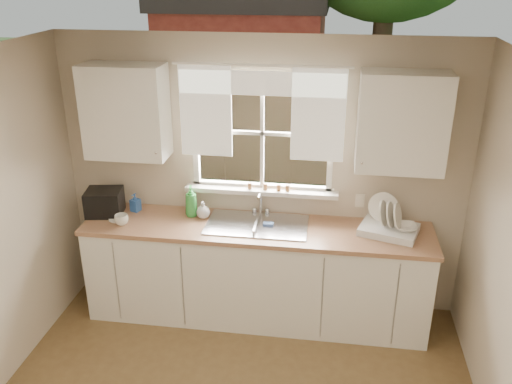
# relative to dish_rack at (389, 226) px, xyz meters

# --- Properties ---
(room_walls) EXTENTS (3.62, 4.02, 2.50)m
(room_walls) POSITION_rel_dish_rack_xyz_m (-1.12, -1.80, 0.26)
(room_walls) COLOR beige
(room_walls) RESTS_ON ground
(ceiling) EXTENTS (3.60, 4.00, 0.02)m
(ceiling) POSITION_rel_dish_rack_xyz_m (-1.12, -1.74, 1.53)
(ceiling) COLOR silver
(ceiling) RESTS_ON room_walls
(window) EXTENTS (1.38, 0.16, 1.06)m
(window) POSITION_rel_dish_rack_xyz_m (-1.12, 0.27, 0.51)
(window) COLOR white
(window) RESTS_ON room_walls
(curtains) EXTENTS (1.50, 0.03, 0.81)m
(curtains) POSITION_rel_dish_rack_xyz_m (-1.12, 0.21, 0.96)
(curtains) COLOR white
(curtains) RESTS_ON room_walls
(base_cabinets) EXTENTS (3.00, 0.62, 0.87)m
(base_cabinets) POSITION_rel_dish_rack_xyz_m (-1.12, -0.06, -0.54)
(base_cabinets) COLOR white
(base_cabinets) RESTS_ON ground
(countertop) EXTENTS (3.04, 0.65, 0.04)m
(countertop) POSITION_rel_dish_rack_xyz_m (-1.12, -0.06, -0.08)
(countertop) COLOR #A47452
(countertop) RESTS_ON base_cabinets
(upper_cabinet_left) EXTENTS (0.70, 0.33, 0.80)m
(upper_cabinet_left) POSITION_rel_dish_rack_xyz_m (-2.27, 0.09, 0.88)
(upper_cabinet_left) COLOR white
(upper_cabinet_left) RESTS_ON room_walls
(upper_cabinet_right) EXTENTS (0.70, 0.33, 0.80)m
(upper_cabinet_right) POSITION_rel_dish_rack_xyz_m (0.03, 0.09, 0.88)
(upper_cabinet_right) COLOR white
(upper_cabinet_right) RESTS_ON room_walls
(wall_outlet) EXTENTS (0.08, 0.01, 0.12)m
(wall_outlet) POSITION_rel_dish_rack_xyz_m (-0.24, 0.25, 0.11)
(wall_outlet) COLOR beige
(wall_outlet) RESTS_ON room_walls
(sill_jars) EXTENTS (0.38, 0.04, 0.06)m
(sill_jars) POSITION_rel_dish_rack_xyz_m (-1.04, 0.20, 0.21)
(sill_jars) COLOR brown
(sill_jars) RESTS_ON window
(sink) EXTENTS (0.88, 0.52, 0.40)m
(sink) POSITION_rel_dish_rack_xyz_m (-1.12, -0.02, -0.14)
(sink) COLOR #B7B7BC
(sink) RESTS_ON countertop
(dish_rack) EXTENTS (0.55, 0.47, 0.31)m
(dish_rack) POSITION_rel_dish_rack_xyz_m (0.00, 0.00, 0.00)
(dish_rack) COLOR silver
(dish_rack) RESTS_ON countertop
(bowl) EXTENTS (0.20, 0.20, 0.05)m
(bowl) POSITION_rel_dish_rack_xyz_m (0.13, -0.05, 0.02)
(bowl) COLOR white
(bowl) RESTS_ON dish_rack
(soap_bottle_a) EXTENTS (0.14, 0.14, 0.29)m
(soap_bottle_a) POSITION_rel_dish_rack_xyz_m (-1.73, 0.08, 0.08)
(soap_bottle_a) COLOR green
(soap_bottle_a) RESTS_ON countertop
(soap_bottle_b) EXTENTS (0.10, 0.10, 0.17)m
(soap_bottle_b) POSITION_rel_dish_rack_xyz_m (-2.27, 0.10, 0.02)
(soap_bottle_b) COLOR #2F5DB0
(soap_bottle_b) RESTS_ON countertop
(soap_bottle_c) EXTENTS (0.13, 0.13, 0.15)m
(soap_bottle_c) POSITION_rel_dish_rack_xyz_m (-1.62, 0.06, 0.01)
(soap_bottle_c) COLOR beige
(soap_bottle_c) RESTS_ON countertop
(saucer) EXTENTS (0.17, 0.17, 0.01)m
(saucer) POSITION_rel_dish_rack_xyz_m (-2.36, -0.09, -0.06)
(saucer) COLOR white
(saucer) RESTS_ON countertop
(cup) EXTENTS (0.13, 0.13, 0.09)m
(cup) POSITION_rel_dish_rack_xyz_m (-2.29, -0.19, -0.02)
(cup) COLOR silver
(cup) RESTS_ON countertop
(black_appliance) EXTENTS (0.35, 0.32, 0.23)m
(black_appliance) POSITION_rel_dish_rack_xyz_m (-2.52, 0.01, 0.05)
(black_appliance) COLOR black
(black_appliance) RESTS_ON countertop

